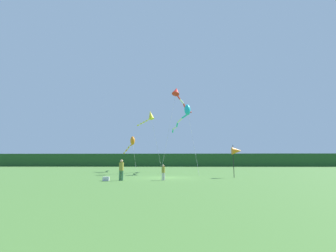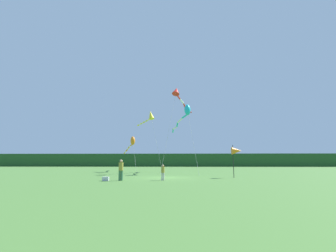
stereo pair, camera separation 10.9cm
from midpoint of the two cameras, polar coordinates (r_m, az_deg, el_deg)
ground_plane at (r=22.56m, az=-0.41°, el=-12.47°), size 120.00×120.00×0.00m
distant_treeline at (r=67.50m, az=1.23°, el=-8.32°), size 108.00×3.43×3.61m
person_adult at (r=19.34m, az=-11.26°, el=-10.20°), size 0.37×0.37×1.66m
person_child at (r=19.27m, az=-1.10°, el=-11.05°), size 0.28×0.28×1.25m
cooler_box at (r=19.46m, az=-14.83°, el=-12.35°), size 0.47×0.37×0.31m
banner_flag_pole at (r=23.22m, az=16.51°, el=-5.88°), size 0.90×0.70×3.05m
kite_yellow at (r=35.39m, az=-4.32°, el=2.48°), size 4.32×4.09×9.18m
kite_cyan at (r=30.63m, az=4.34°, el=3.16°), size 3.07×10.20×8.88m
kite_red at (r=32.47m, az=2.50°, el=7.84°), size 4.30×9.86×11.61m
kite_orange at (r=35.91m, az=-8.80°, el=-4.04°), size 3.46×7.03×5.30m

